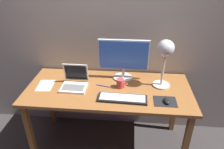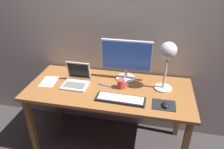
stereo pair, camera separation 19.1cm
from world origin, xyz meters
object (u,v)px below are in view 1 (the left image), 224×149
mouse (167,101)px  pen (103,86)px  keyboard_main (122,98)px  desk_lamp (165,53)px  laptop (75,80)px  coffee_mug (120,83)px  monitor (124,58)px

mouse → pen: size_ratio=0.69×
keyboard_main → desk_lamp: bearing=36.3°
laptop → pen: bearing=2.4°
keyboard_main → coffee_mug: (-0.03, 0.20, 0.03)m
desk_lamp → monitor: bearing=163.7°
coffee_mug → pen: (-0.17, 0.00, -0.04)m
mouse → coffee_mug: (-0.42, 0.21, 0.02)m
desk_lamp → mouse: size_ratio=4.95×
desk_lamp → pen: 0.67m
coffee_mug → keyboard_main: bearing=-81.8°
keyboard_main → pen: bearing=134.3°
keyboard_main → desk_lamp: 0.57m
laptop → mouse: 0.89m
desk_lamp → coffee_mug: desk_lamp is taller
laptop → desk_lamp: (0.85, 0.08, 0.29)m
desk_lamp → coffee_mug: 0.51m
keyboard_main → pen: keyboard_main is taller
monitor → laptop: bearing=-157.7°
coffee_mug → monitor: bearing=84.7°
laptop → desk_lamp: size_ratio=0.52×
coffee_mug → desk_lamp: bearing=9.9°
desk_lamp → pen: bearing=-173.3°
keyboard_main → mouse: size_ratio=4.63×
monitor → desk_lamp: bearing=-16.3°
mouse → keyboard_main: bearing=178.7°
monitor → keyboard_main: monitor is taller
monitor → coffee_mug: 0.27m
monitor → coffee_mug: bearing=-95.3°
keyboard_main → desk_lamp: desk_lamp is taller
monitor → keyboard_main: (0.01, -0.39, -0.23)m
coffee_mug → laptop: bearing=-178.8°
desk_lamp → coffee_mug: bearing=-170.1°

